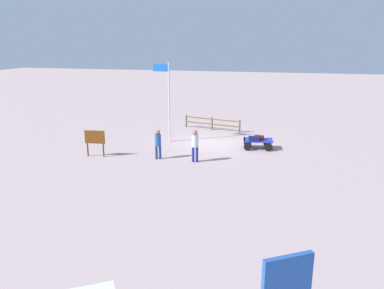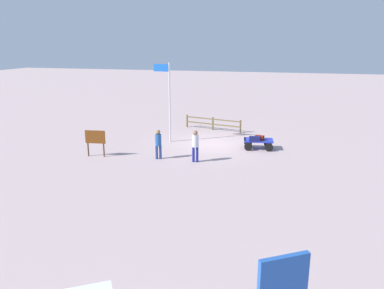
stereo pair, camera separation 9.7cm
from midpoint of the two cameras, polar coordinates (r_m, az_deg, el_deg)
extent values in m
plane|color=#B99E9D|center=(23.80, 2.87, 0.10)|extent=(120.00, 120.00, 0.00)
cube|color=#2634BA|center=(22.90, 9.80, 0.66)|extent=(1.82, 1.17, 0.10)
cube|color=#2634BA|center=(22.87, 7.79, 0.73)|extent=(0.20, 0.91, 0.10)
cylinder|color=black|center=(22.47, 8.30, -0.32)|extent=(0.49, 0.18, 0.48)
cylinder|color=black|center=(23.43, 8.25, 0.33)|extent=(0.49, 0.18, 0.48)
cylinder|color=black|center=(22.54, 11.34, -0.41)|extent=(0.49, 0.18, 0.48)
cylinder|color=black|center=(23.50, 11.16, 0.24)|extent=(0.49, 0.18, 0.48)
cube|color=maroon|center=(22.79, 9.92, 1.03)|extent=(0.58, 0.48, 0.25)
cube|color=#161A53|center=(22.50, 9.22, 0.90)|extent=(0.68, 0.41, 0.26)
cylinder|color=navy|center=(20.08, 0.61, -1.50)|extent=(0.14, 0.14, 0.84)
cylinder|color=navy|center=(20.11, 0.04, -1.48)|extent=(0.14, 0.14, 0.84)
cylinder|color=silver|center=(19.89, 0.33, 0.54)|extent=(0.39, 0.39, 0.63)
sphere|color=#8E614C|center=(19.79, 0.33, 1.79)|extent=(0.26, 0.26, 0.26)
cylinder|color=navy|center=(20.71, -4.98, -1.15)|extent=(0.14, 0.14, 0.76)
cylinder|color=navy|center=(20.70, -5.53, -1.17)|extent=(0.14, 0.14, 0.76)
cylinder|color=#24539E|center=(20.53, -5.30, 0.68)|extent=(0.44, 0.44, 0.62)
sphere|color=olive|center=(20.42, -5.33, 1.87)|extent=(0.25, 0.25, 0.25)
cylinder|color=silver|center=(23.84, -3.59, 6.26)|extent=(0.10, 0.10, 4.99)
cube|color=blue|center=(23.78, -4.93, 11.47)|extent=(0.97, 0.12, 0.46)
cylinder|color=#4C3319|center=(21.58, -13.34, -0.84)|extent=(0.08, 0.08, 0.75)
cylinder|color=#4C3319|center=(21.91, -15.57, -0.76)|extent=(0.08, 0.08, 0.75)
cube|color=brown|center=(21.56, -14.59, 1.09)|extent=(1.13, 0.21, 0.73)
cylinder|color=brown|center=(26.74, 7.08, 2.72)|extent=(0.12, 0.12, 0.93)
cylinder|color=brown|center=(27.52, 2.93, 3.17)|extent=(0.12, 0.12, 0.93)
cylinder|color=brown|center=(28.43, -0.98, 3.58)|extent=(0.12, 0.12, 0.93)
cube|color=brown|center=(27.45, 2.94, 3.84)|extent=(4.16, 1.00, 0.08)
cube|color=brown|center=(27.53, 2.93, 3.08)|extent=(4.16, 1.00, 0.08)
camera|label=1|loc=(0.05, -90.16, -0.04)|focal=35.35mm
camera|label=2|loc=(0.05, 89.84, 0.04)|focal=35.35mm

